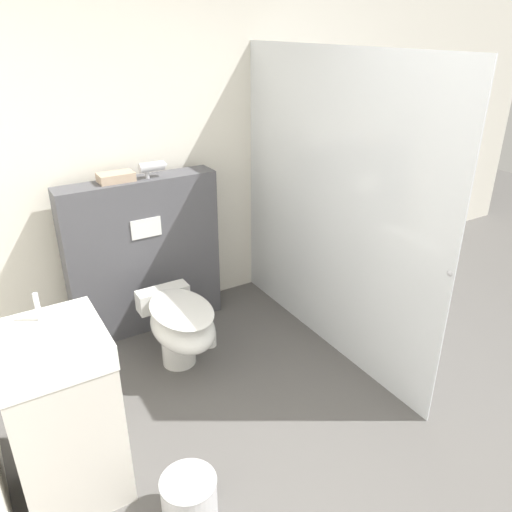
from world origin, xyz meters
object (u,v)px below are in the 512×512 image
at_px(hair_drier, 153,167).
at_px(waste_bin, 189,500).
at_px(sink_vanity, 63,416).
at_px(toilet, 180,326).

height_order(hair_drier, waste_bin, hair_drier).
bearing_deg(hair_drier, sink_vanity, -128.39).
relative_size(hair_drier, waste_bin, 0.77).
relative_size(sink_vanity, hair_drier, 5.21).
bearing_deg(waste_bin, hair_drier, 71.81).
xyz_separation_m(sink_vanity, waste_bin, (0.42, -0.47, -0.34)).
height_order(toilet, waste_bin, toilet).
bearing_deg(waste_bin, toilet, 68.29).
distance_m(toilet, sink_vanity, 1.08).
height_order(sink_vanity, hair_drier, hair_drier).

